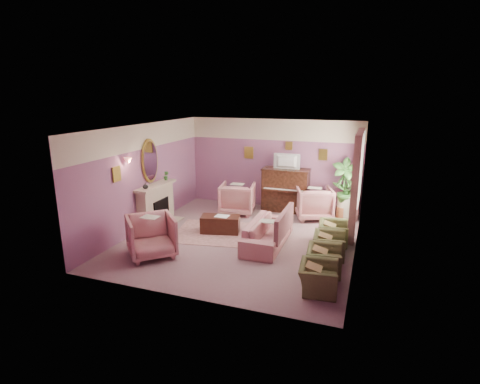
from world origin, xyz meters
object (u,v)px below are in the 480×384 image
(piano, at_px, (286,190))
(olive_chair_c, at_px, (329,241))
(floral_armchair_right, at_px, (314,201))
(olive_chair_a, at_px, (319,273))
(sofa, at_px, (268,228))
(coffee_table, at_px, (220,224))
(floral_armchair_left, at_px, (237,197))
(side_table, at_px, (346,206))
(olive_chair_b, at_px, (324,256))
(television, at_px, (286,160))
(floral_armchair_front, at_px, (151,234))
(olive_chair_d, at_px, (333,229))

(piano, height_order, olive_chair_c, piano)
(floral_armchair_right, bearing_deg, olive_chair_a, -79.90)
(olive_chair_a, bearing_deg, sofa, 129.28)
(piano, distance_m, coffee_table, 2.75)
(floral_armchair_left, bearing_deg, side_table, 12.92)
(side_table, bearing_deg, olive_chair_a, -91.67)
(olive_chair_b, bearing_deg, side_table, 87.97)
(television, bearing_deg, floral_armchair_front, -115.74)
(floral_armchair_front, bearing_deg, olive_chair_a, -4.54)
(floral_armchair_left, distance_m, olive_chair_c, 3.75)
(sofa, bearing_deg, olive_chair_c, -6.51)
(floral_armchair_left, relative_size, olive_chair_c, 1.29)
(television, distance_m, olive_chair_c, 3.62)
(olive_chair_a, bearing_deg, television, 110.40)
(sofa, bearing_deg, olive_chair_a, -50.72)
(olive_chair_b, bearing_deg, floral_armchair_front, -172.11)
(olive_chair_c, distance_m, side_table, 2.95)
(piano, bearing_deg, floral_armchair_front, -115.48)
(floral_armchair_left, bearing_deg, sofa, -53.17)
(floral_armchair_right, xyz_separation_m, olive_chair_a, (0.74, -4.16, -0.17))
(sofa, bearing_deg, floral_armchair_front, -146.53)
(floral_armchair_front, distance_m, olive_chair_b, 3.80)
(floral_armchair_front, xyz_separation_m, olive_chair_a, (3.76, -0.30, -0.17))
(floral_armchair_right, distance_m, olive_chair_c, 2.64)
(olive_chair_d, bearing_deg, olive_chair_b, -90.00)
(olive_chair_a, bearing_deg, olive_chair_d, 90.00)
(piano, xyz_separation_m, floral_armchair_front, (-2.06, -4.33, -0.13))
(floral_armchair_left, height_order, olive_chair_a, floral_armchair_left)
(sofa, distance_m, olive_chair_d, 1.62)
(floral_armchair_left, relative_size, olive_chair_a, 1.29)
(television, relative_size, sofa, 0.38)
(piano, height_order, floral_armchair_left, piano)
(piano, relative_size, olive_chair_d, 1.75)
(side_table, bearing_deg, floral_armchair_right, -154.24)
(floral_armchair_front, bearing_deg, floral_armchair_right, 51.97)
(piano, height_order, sofa, piano)
(side_table, bearing_deg, coffee_table, -141.33)
(coffee_table, relative_size, olive_chair_c, 1.25)
(olive_chair_c, bearing_deg, coffee_table, 169.43)
(floral_armchair_front, relative_size, olive_chair_a, 1.29)
(floral_armchair_left, distance_m, olive_chair_a, 4.90)
(television, xyz_separation_m, side_table, (1.83, 0.01, -1.25))
(piano, distance_m, olive_chair_c, 3.45)
(coffee_table, bearing_deg, floral_armchair_left, 94.77)
(piano, bearing_deg, floral_armchair_left, -149.90)
(floral_armchair_front, bearing_deg, coffee_table, 64.71)
(floral_armchair_front, height_order, olive_chair_a, floral_armchair_front)
(olive_chair_b, relative_size, olive_chair_c, 1.00)
(olive_chair_c, height_order, olive_chair_d, same)
(floral_armchair_right, xyz_separation_m, olive_chair_c, (0.74, -2.52, -0.17))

